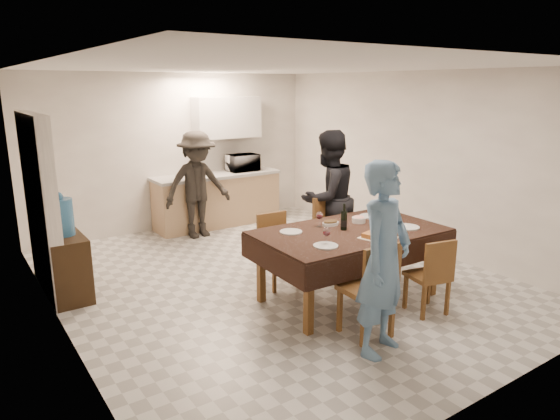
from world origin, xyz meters
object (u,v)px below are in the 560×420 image
(console, at_px, (66,266))
(person_kitchen, at_px, (197,185))
(dining_table, at_px, (350,233))
(person_near, at_px, (384,260))
(person_far, at_px, (328,198))
(water_jug, at_px, (61,217))
(microwave, at_px, (243,163))
(wine_bottle, at_px, (344,217))
(savoury_tart, at_px, (381,234))
(water_pitcher, at_px, (376,218))

(console, height_order, person_kitchen, person_kitchen)
(dining_table, relative_size, person_near, 1.20)
(console, bearing_deg, dining_table, -34.93)
(person_near, height_order, person_far, person_far)
(water_jug, height_order, microwave, microwave)
(microwave, distance_m, person_kitchen, 1.21)
(wine_bottle, bearing_deg, savoury_tart, -70.77)
(water_jug, xyz_separation_m, person_far, (3.21, -0.81, -0.04))
(wine_bottle, xyz_separation_m, person_near, (-0.50, -1.10, -0.08))
(dining_table, distance_m, microwave, 3.72)
(wine_bottle, bearing_deg, person_near, -114.44)
(wine_bottle, xyz_separation_m, savoury_tart, (0.15, -0.43, -0.12))
(wine_bottle, distance_m, person_near, 1.21)
(water_jug, height_order, person_kitchen, person_kitchen)
(console, xyz_separation_m, wine_bottle, (2.61, -1.81, 0.59))
(savoury_tart, relative_size, person_near, 0.25)
(dining_table, xyz_separation_m, person_kitchen, (-0.36, 3.19, 0.07))
(water_pitcher, distance_m, person_kitchen, 3.32)
(dining_table, height_order, console, dining_table)
(water_jug, distance_m, wine_bottle, 3.18)
(water_jug, xyz_separation_m, water_pitcher, (3.01, -1.91, -0.04))
(water_jug, bearing_deg, dining_table, -34.93)
(person_near, distance_m, person_far, 2.37)
(savoury_tart, distance_m, person_near, 0.93)
(dining_table, distance_m, water_jug, 3.25)
(console, distance_m, wine_bottle, 3.23)
(console, xyz_separation_m, person_far, (3.21, -0.81, 0.54))
(person_near, relative_size, person_far, 0.97)
(water_jug, bearing_deg, savoury_tart, -39.03)
(microwave, relative_size, person_far, 0.29)
(savoury_tart, bearing_deg, person_kitchen, 97.41)
(savoury_tart, bearing_deg, dining_table, 104.74)
(savoury_tart, xyz_separation_m, microwave, (0.64, 4.02, 0.21))
(console, height_order, microwave, microwave)
(dining_table, bearing_deg, water_pitcher, -6.35)
(person_near, bearing_deg, person_far, 43.86)
(person_near, bearing_deg, water_jug, 107.48)
(dining_table, relative_size, wine_bottle, 7.10)
(console, distance_m, person_near, 3.63)
(person_far, bearing_deg, console, -20.44)
(person_kitchen, bearing_deg, console, -149.91)
(console, distance_m, person_kitchen, 2.70)
(console, relative_size, person_kitchen, 0.47)
(water_pitcher, bearing_deg, person_near, -131.99)
(wine_bottle, distance_m, savoury_tart, 0.47)
(console, bearing_deg, wine_bottle, -34.70)
(savoury_tart, height_order, person_far, person_far)
(console, relative_size, water_pitcher, 4.21)
(person_kitchen, bearing_deg, water_pitcher, -77.57)
(water_jug, relative_size, microwave, 0.78)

